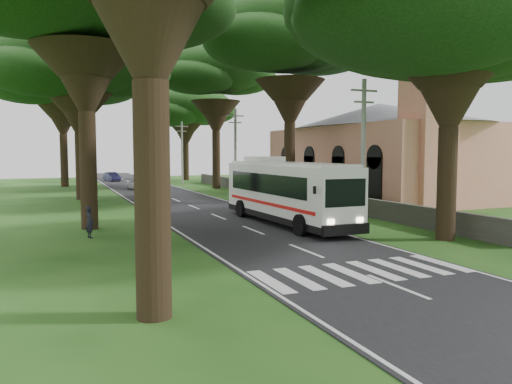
# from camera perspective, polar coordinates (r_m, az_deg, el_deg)

# --- Properties ---
(ground) EXTENTS (140.00, 140.00, 0.00)m
(ground) POSITION_cam_1_polar(r_m,az_deg,el_deg) (19.55, 8.48, -7.81)
(ground) COLOR #1C4914
(ground) RESTS_ON ground
(road) EXTENTS (8.00, 120.00, 0.04)m
(road) POSITION_cam_1_polar(r_m,az_deg,el_deg) (42.75, -8.85, -1.04)
(road) COLOR black
(road) RESTS_ON ground
(crosswalk) EXTENTS (8.00, 3.00, 0.01)m
(crosswalk) POSITION_cam_1_polar(r_m,az_deg,el_deg) (17.90, 11.78, -9.02)
(crosswalk) COLOR silver
(crosswalk) RESTS_ON ground
(property_wall) EXTENTS (0.35, 50.00, 1.20)m
(property_wall) POSITION_cam_1_polar(r_m,az_deg,el_deg) (44.70, 2.74, 0.01)
(property_wall) COLOR #383533
(property_wall) RESTS_ON ground
(church) EXTENTS (14.00, 24.00, 11.60)m
(church) POSITION_cam_1_polar(r_m,az_deg,el_deg) (46.95, 13.95, 5.36)
(church) COLOR #DD856C
(church) RESTS_ON ground
(pole_near) EXTENTS (1.60, 0.24, 8.00)m
(pole_near) POSITION_cam_1_polar(r_m,az_deg,el_deg) (27.11, 12.14, 4.49)
(pole_near) COLOR gray
(pole_near) RESTS_ON ground
(pole_mid) EXTENTS (1.60, 0.24, 8.00)m
(pole_mid) POSITION_cam_1_polar(r_m,az_deg,el_deg) (45.07, -2.37, 4.61)
(pole_mid) COLOR gray
(pole_mid) RESTS_ON ground
(pole_far) EXTENTS (1.60, 0.24, 8.00)m
(pole_far) POSITION_cam_1_polar(r_m,az_deg,el_deg) (64.25, -8.45, 4.57)
(pole_far) COLOR gray
(pole_far) RESTS_ON ground
(tree_l_midb) EXTENTS (13.88, 13.88, 14.86)m
(tree_l_midb) POSITION_cam_1_polar(r_m,az_deg,el_deg) (47.07, -19.68, 13.62)
(tree_l_midb) COLOR black
(tree_l_midb) RESTS_ON ground
(tree_l_far) EXTENTS (16.01, 16.01, 16.48)m
(tree_l_far) POSITION_cam_1_polar(r_m,az_deg,el_deg) (65.02, -21.33, 12.09)
(tree_l_far) COLOR black
(tree_l_far) RESTS_ON ground
(tree_r_near) EXTENTS (15.67, 15.67, 14.17)m
(tree_r_near) POSITION_cam_1_polar(r_m,az_deg,el_deg) (26.08, 21.51, 18.92)
(tree_r_near) COLOR black
(tree_r_near) RESTS_ON ground
(tree_r_mida) EXTENTS (13.77, 13.77, 16.36)m
(tree_r_mida) POSITION_cam_1_polar(r_m,az_deg,el_deg) (41.51, 3.93, 17.22)
(tree_r_mida) COLOR black
(tree_r_mida) RESTS_ON ground
(tree_r_midb) EXTENTS (12.70, 12.70, 16.12)m
(tree_r_midb) POSITION_cam_1_polar(r_m,az_deg,el_deg) (57.78, -4.63, 13.55)
(tree_r_midb) COLOR black
(tree_r_midb) RESTS_ON ground
(tree_r_far) EXTENTS (13.68, 13.68, 13.83)m
(tree_r_far) POSITION_cam_1_polar(r_m,az_deg,el_deg) (74.97, -8.09, 9.63)
(tree_r_far) COLOR black
(tree_r_far) RESTS_ON ground
(coach_bus) EXTENTS (3.12, 12.24, 3.59)m
(coach_bus) POSITION_cam_1_polar(r_m,az_deg,el_deg) (28.93, 3.43, 0.13)
(coach_bus) COLOR white
(coach_bus) RESTS_ON ground
(distant_car_a) EXTENTS (2.20, 3.71, 1.18)m
(distant_car_a) POSITION_cam_1_polar(r_m,az_deg,el_deg) (56.57, -13.44, 0.88)
(distant_car_a) COLOR #B9BABE
(distant_car_a) RESTS_ON road
(distant_car_b) EXTENTS (2.25, 4.07, 1.27)m
(distant_car_b) POSITION_cam_1_polar(r_m,az_deg,el_deg) (73.68, -16.15, 1.70)
(distant_car_b) COLOR navy
(distant_car_b) RESTS_ON road
(distant_car_c) EXTENTS (2.48, 4.71, 1.30)m
(distant_car_c) POSITION_cam_1_polar(r_m,az_deg,el_deg) (76.91, -12.60, 1.90)
(distant_car_c) COLOR maroon
(distant_car_c) RESTS_ON road
(pedestrian) EXTENTS (0.54, 0.66, 1.56)m
(pedestrian) POSITION_cam_1_polar(r_m,az_deg,el_deg) (25.59, -18.48, -3.27)
(pedestrian) COLOR black
(pedestrian) RESTS_ON ground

